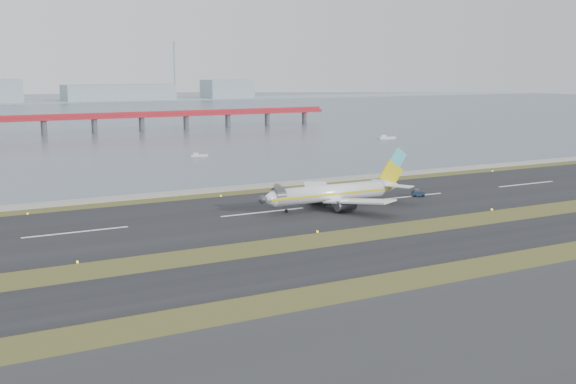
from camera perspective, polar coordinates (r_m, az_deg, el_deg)
ground at (r=131.03m, az=4.06°, el=-3.88°), size 1000.00×1000.00×0.00m
taxiway_strip at (r=121.48m, az=7.17°, el=-4.99°), size 1000.00×18.00×0.10m
runway_strip at (r=156.37m, az=-1.98°, el=-1.62°), size 1000.00×45.00×0.10m
seawall at (r=183.05m, az=-6.28°, el=0.12°), size 1000.00×2.50×1.00m
red_pier at (r=368.35m, az=-15.08°, el=5.67°), size 260.00×5.00×10.20m
airliner at (r=161.50m, az=3.74°, el=-0.05°), size 38.52×32.89×12.80m
pushback_tug at (r=178.45m, az=10.22°, el=-0.09°), size 3.33×2.57×1.88m
workboat_near at (r=259.35m, az=-7.07°, el=2.89°), size 6.26×3.25×1.45m
workboat_far at (r=326.64m, az=7.75°, el=4.28°), size 8.26×3.74×1.93m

